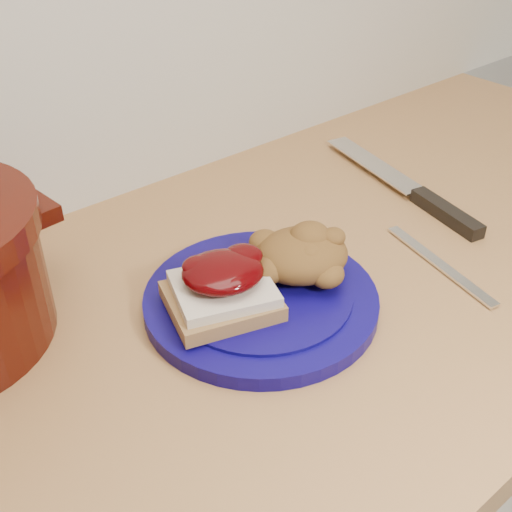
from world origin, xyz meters
TOP-DOWN VIEW (x-y plane):
  - plate at (-0.00, 1.49)m, footprint 0.32×0.32m
  - sandwich at (-0.04, 1.50)m, footprint 0.13×0.12m
  - stuffing_mound at (0.05, 1.49)m, footprint 0.13×0.12m
  - chef_knife at (0.31, 1.52)m, footprint 0.09×0.31m
  - butter_knife at (0.21, 1.41)m, footprint 0.05×0.18m

SIDE VIEW (x-z plane):
  - butter_knife at x=0.21m, z-range 0.90..0.91m
  - plate at x=0.00m, z-range 0.90..0.92m
  - chef_knife at x=0.31m, z-range 0.90..0.92m
  - sandwich at x=-0.04m, z-range 0.92..0.97m
  - stuffing_mound at x=0.05m, z-range 0.92..0.97m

